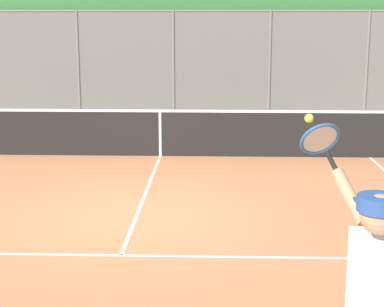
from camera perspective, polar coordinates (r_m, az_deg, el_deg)
The scene contains 4 objects.
ground_plane at distance 9.16m, azimuth -5.01°, elevation -5.67°, with size 60.00×60.00×0.00m, color #C67A4C.
court_line_markings at distance 7.45m, azimuth -6.73°, elevation -9.93°, with size 8.61×10.23×0.01m.
fence_backdrop at distance 17.92m, azimuth -1.52°, elevation 8.41°, with size 18.51×1.37×3.31m.
tennis_net at distance 13.00m, azimuth -2.87°, elevation 1.91°, with size 11.07×0.09×1.07m.
Camera 1 is at (-1.10, 8.66, 2.78)m, focal length 59.49 mm.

